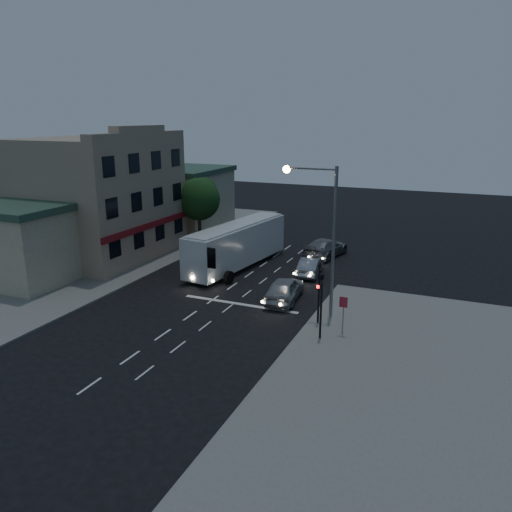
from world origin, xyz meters
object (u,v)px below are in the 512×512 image
at_px(car_suv, 285,289).
at_px(streetlight, 323,224).
at_px(car_sedan_a, 311,266).
at_px(traffic_signal_side, 321,298).
at_px(street_tree, 199,197).
at_px(tour_bus, 237,244).
at_px(car_sedan_b, 325,248).
at_px(traffic_signal_main, 319,286).
at_px(regulatory_sign, 343,309).

relative_size(car_suv, streetlight, 0.52).
distance_m(car_sedan_a, traffic_signal_side, 11.85).
height_order(traffic_signal_side, street_tree, street_tree).
bearing_deg(tour_bus, car_suv, -35.56).
xyz_separation_m(tour_bus, car_sedan_b, (5.74, 5.78, -1.13)).
bearing_deg(car_sedan_b, car_suv, 102.03).
distance_m(car_suv, traffic_signal_side, 6.52).
xyz_separation_m(car_sedan_a, street_tree, (-12.59, 5.17, 3.81)).
distance_m(car_sedan_b, traffic_signal_side, 17.07).
bearing_deg(traffic_signal_side, streetlight, 105.70).
distance_m(car_sedan_b, traffic_signal_main, 14.99).
relative_size(streetlight, street_tree, 1.45).
bearing_deg(traffic_signal_side, tour_bus, 133.05).
xyz_separation_m(car_suv, regulatory_sign, (4.87, -4.04, 0.79)).
height_order(tour_bus, car_suv, tour_bus).
bearing_deg(traffic_signal_main, regulatory_sign, -30.84).
distance_m(tour_bus, car_sedan_b, 8.22).
xyz_separation_m(tour_bus, street_tree, (-6.53, 5.54, 2.56)).
bearing_deg(street_tree, regulatory_sign, -41.08).
distance_m(car_suv, traffic_signal_main, 4.67).
distance_m(tour_bus, street_tree, 8.94).
bearing_deg(street_tree, tour_bus, -40.32).
height_order(traffic_signal_main, streetlight, streetlight).
distance_m(tour_bus, traffic_signal_side, 14.62).
height_order(car_sedan_b, traffic_signal_side, traffic_signal_side).
relative_size(car_sedan_b, street_tree, 0.90).
bearing_deg(streetlight, traffic_signal_main, -79.80).
bearing_deg(car_sedan_b, tour_bus, 55.36).
bearing_deg(car_sedan_a, car_sedan_b, -92.72).
bearing_deg(car_sedan_a, regulatory_sign, 109.78).
distance_m(car_sedan_a, streetlight, 9.63).
bearing_deg(regulatory_sign, car_sedan_b, 108.68).
height_order(regulatory_sign, streetlight, streetlight).
distance_m(car_sedan_a, regulatory_sign, 11.26).
bearing_deg(regulatory_sign, car_suv, 140.32).
bearing_deg(traffic_signal_side, regulatory_sign, 43.92).
distance_m(tour_bus, traffic_signal_main, 12.73).
bearing_deg(traffic_signal_side, car_suv, 127.72).
height_order(tour_bus, car_sedan_a, tour_bus).
xyz_separation_m(tour_bus, streetlight, (9.02, -7.28, 3.80)).
xyz_separation_m(car_suv, streetlight, (2.91, -1.60, 4.93)).
relative_size(car_suv, car_sedan_a, 1.14).
distance_m(car_suv, regulatory_sign, 6.37).
relative_size(tour_bus, streetlight, 1.32).
bearing_deg(car_sedan_b, traffic_signal_main, 113.90).
xyz_separation_m(traffic_signal_main, regulatory_sign, (1.70, -1.01, -0.82)).
bearing_deg(traffic_signal_side, car_sedan_a, 109.49).
relative_size(car_suv, street_tree, 0.76).
bearing_deg(tour_bus, regulatory_sign, -34.17).
bearing_deg(car_sedan_a, street_tree, -28.50).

